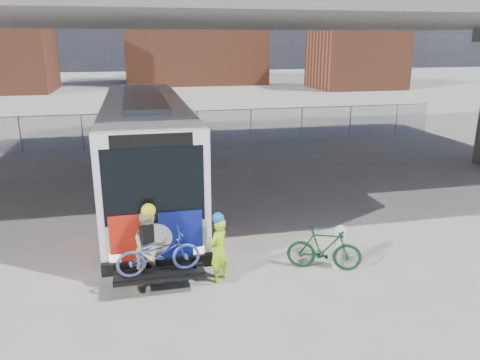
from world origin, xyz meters
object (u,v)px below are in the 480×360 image
object	(u,v)px
bus	(146,142)
bollard	(340,245)
cyclist_hivis	(219,248)
cyclist_tan	(151,249)
bike_parked	(324,248)

from	to	relation	value
bus	bollard	size ratio (longest dim) A/B	11.61
cyclist_hivis	cyclist_tan	bearing A→B (deg)	-41.48
bollard	cyclist_tan	distance (m)	4.58
bollard	cyclist_tan	world-z (taller)	cyclist_tan
cyclist_hivis	bike_parked	world-z (taller)	cyclist_hivis
cyclist_tan	bike_parked	bearing A→B (deg)	-26.56
bus	bollard	xyz separation A→B (m)	(4.41, -6.32, -1.51)
cyclist_hivis	cyclist_tan	xyz separation A→B (m)	(-1.54, -0.00, 0.14)
bus	bike_parked	size ratio (longest dim) A/B	7.11
bike_parked	cyclist_tan	bearing A→B (deg)	112.60
cyclist_hivis	cyclist_tan	size ratio (longest dim) A/B	0.84
bus	cyclist_hivis	bearing A→B (deg)	-77.67
bollard	cyclist_hivis	world-z (taller)	cyclist_hivis
cyclist_hivis	bike_parked	distance (m)	2.64
cyclist_hivis	bollard	bearing A→B (deg)	138.42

